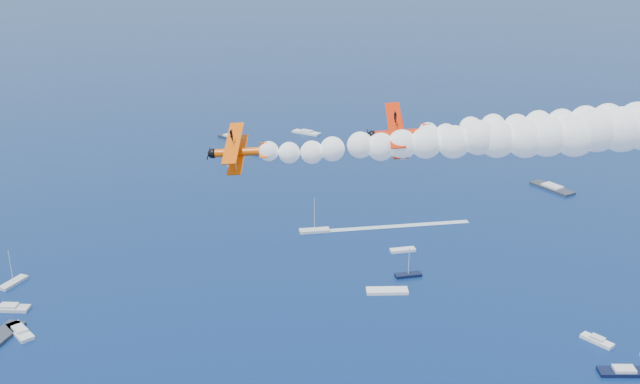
% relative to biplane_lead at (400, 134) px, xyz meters
% --- Properties ---
extents(biplane_lead, '(10.59, 11.69, 8.19)m').
position_rel_biplane_lead_xyz_m(biplane_lead, '(0.00, 0.00, 0.00)').
color(biplane_lead, red).
extents(biplane_trail, '(9.92, 11.12, 7.50)m').
position_rel_biplane_lead_xyz_m(biplane_trail, '(-15.68, -9.56, -1.76)').
color(biplane_trail, '#FF5805').
extents(smoke_trail_trail, '(65.42, 50.33, 11.08)m').
position_rel_biplane_lead_xyz_m(smoke_trail_trail, '(13.25, 3.14, 0.66)').
color(smoke_trail_trail, white).
extents(spectator_boats, '(238.35, 163.17, 0.70)m').
position_rel_biplane_lead_xyz_m(spectator_boats, '(-10.75, 83.06, -54.47)').
color(spectator_boats, silver).
rests_on(spectator_boats, ground).
extents(boat_wakes, '(39.03, 223.28, 0.04)m').
position_rel_biplane_lead_xyz_m(boat_wakes, '(-30.18, 86.07, -54.79)').
color(boat_wakes, white).
rests_on(boat_wakes, ground).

